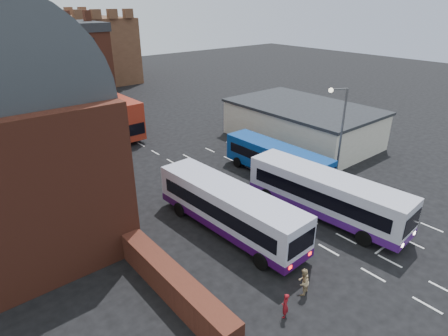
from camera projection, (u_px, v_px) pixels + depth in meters
ground at (319, 244)px, 25.28m from camera, size 180.00×180.00×0.00m
forecourt_wall at (174, 286)px, 20.35m from camera, size 1.20×10.00×1.80m
cream_building at (302, 123)px, 42.94m from camera, size 10.40×16.40×4.25m
brick_terrace at (24, 75)px, 51.69m from camera, size 22.00×10.00×11.00m
castle_keep at (63, 51)px, 72.48m from camera, size 22.00×22.00×12.00m
bus_white_outbound at (229, 206)px, 25.98m from camera, size 3.56×12.48×3.37m
bus_white_inbound at (326, 192)px, 27.83m from camera, size 3.92×12.65×3.40m
bus_blue at (277, 159)px, 34.30m from camera, size 2.95×11.06×3.00m
bus_red_double at (111, 113)px, 45.31m from camera, size 3.06×11.83×4.72m
street_lamp at (339, 128)px, 31.39m from camera, size 1.65×0.89×8.70m
pedestrian_red at (285, 306)px, 19.25m from camera, size 0.64×0.58×1.46m
pedestrian_beige at (303, 282)px, 20.72m from camera, size 0.97×0.86×1.66m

